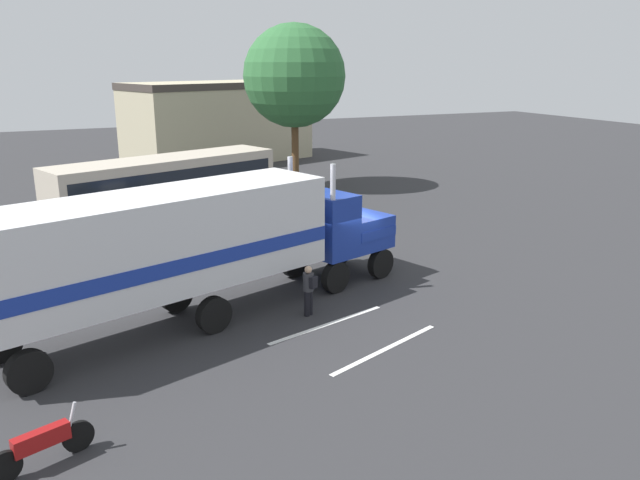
{
  "coord_description": "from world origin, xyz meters",
  "views": [
    {
      "loc": [
        -9.82,
        -19.58,
        7.76
      ],
      "look_at": [
        -0.94,
        0.05,
        1.6
      ],
      "focal_mm": 35.4,
      "sensor_mm": 36.0,
      "label": 1
    }
  ],
  "objects": [
    {
      "name": "motorcycle",
      "position": [
        -10.35,
        -7.47,
        0.48
      ],
      "size": [
        2.01,
        0.85,
        1.12
      ],
      "color": "black",
      "rests_on": "ground_plane"
    },
    {
      "name": "lane_stripe_near",
      "position": [
        -2.31,
        -3.5,
        0.01
      ],
      "size": [
        4.28,
        1.34,
        0.01
      ],
      "primitive_type": "cube",
      "rotation": [
        0.0,
        0.0,
        0.27
      ],
      "color": "silver",
      "rests_on": "ground_plane"
    },
    {
      "name": "tree_left",
      "position": [
        4.85,
        16.61,
        6.84
      ],
      "size": [
        6.15,
        6.15,
        9.93
      ],
      "color": "brown",
      "rests_on": "ground_plane"
    },
    {
      "name": "lane_stripe_mid",
      "position": [
        -1.53,
        -5.71,
        0.01
      ],
      "size": [
        4.17,
        1.7,
        0.01
      ],
      "primitive_type": "cube",
      "rotation": [
        0.0,
        0.0,
        0.36
      ],
      "color": "silver",
      "rests_on": "ground_plane"
    },
    {
      "name": "person_bystander",
      "position": [
        -2.52,
        -2.59,
        0.89
      ],
      "size": [
        0.42,
        0.48,
        1.63
      ],
      "color": "black",
      "rests_on": "ground_plane"
    },
    {
      "name": "ground_plane",
      "position": [
        0.0,
        0.0,
        0.0
      ],
      "size": [
        120.0,
        120.0,
        0.0
      ],
      "primitive_type": "plane",
      "color": "#2D2D30"
    },
    {
      "name": "building_backdrop",
      "position": [
        3.54,
        29.14,
        3.3
      ],
      "size": [
        15.44,
        10.2,
        6.17
      ],
      "color": "#B7AD8C",
      "rests_on": "ground_plane"
    },
    {
      "name": "semi_truck",
      "position": [
        -5.81,
        -1.52,
        2.52
      ],
      "size": [
        14.22,
        6.81,
        4.5
      ],
      "color": "#193399",
      "rests_on": "ground_plane"
    },
    {
      "name": "parked_bus",
      "position": [
        -4.39,
        10.02,
        2.07
      ],
      "size": [
        11.22,
        6.09,
        3.4
      ],
      "color": "#BFB29E",
      "rests_on": "ground_plane"
    }
  ]
}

